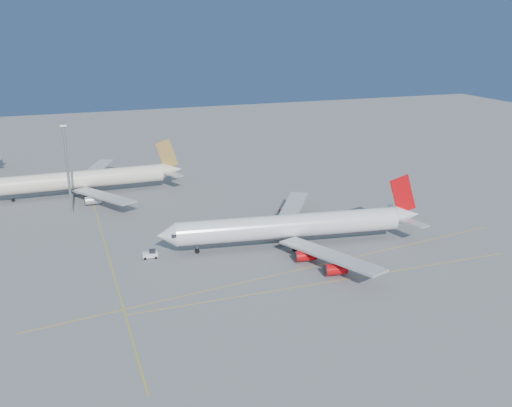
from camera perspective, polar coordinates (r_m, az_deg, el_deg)
name	(u,v)px	position (r m, az deg, el deg)	size (l,w,h in m)	color
ground	(289,260)	(135.40, 3.34, -5.62)	(500.00, 500.00, 0.00)	slate
taxiway_lines	(222,258)	(136.32, -3.44, -5.45)	(118.86, 140.00, 0.02)	gold
airliner_virgin	(295,226)	(142.12, 3.90, -2.28)	(67.70, 60.36, 16.71)	white
airliner_etihad	(87,179)	(191.60, -16.57, 2.33)	(63.03, 58.39, 16.49)	#F0E5CD
pushback_tug	(151,254)	(138.03, -10.49, -5.01)	(3.75, 2.52, 2.01)	white
light_mast	(67,161)	(171.35, -18.39, 4.06)	(2.30, 2.30, 26.58)	gray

